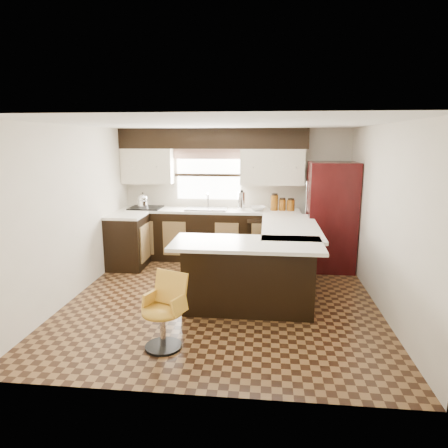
# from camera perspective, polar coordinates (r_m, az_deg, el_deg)

# --- Properties ---
(floor) EXTENTS (4.40, 4.40, 0.00)m
(floor) POSITION_cam_1_polar(r_m,az_deg,el_deg) (5.74, -0.23, -10.58)
(floor) COLOR #49301A
(floor) RESTS_ON ground
(ceiling) EXTENTS (4.40, 4.40, 0.00)m
(ceiling) POSITION_cam_1_polar(r_m,az_deg,el_deg) (5.30, -0.25, 14.14)
(ceiling) COLOR silver
(ceiling) RESTS_ON wall_back
(wall_back) EXTENTS (4.40, 0.00, 4.40)m
(wall_back) POSITION_cam_1_polar(r_m,az_deg,el_deg) (7.56, 1.61, 4.34)
(wall_back) COLOR beige
(wall_back) RESTS_ON floor
(wall_front) EXTENTS (4.40, 0.00, 4.40)m
(wall_front) POSITION_cam_1_polar(r_m,az_deg,el_deg) (3.28, -4.51, -5.76)
(wall_front) COLOR beige
(wall_front) RESTS_ON floor
(wall_left) EXTENTS (0.00, 4.40, 4.40)m
(wall_left) POSITION_cam_1_polar(r_m,az_deg,el_deg) (6.00, -20.62, 1.60)
(wall_left) COLOR beige
(wall_left) RESTS_ON floor
(wall_right) EXTENTS (0.00, 4.40, 4.40)m
(wall_right) POSITION_cam_1_polar(r_m,az_deg,el_deg) (5.57, 21.77, 0.78)
(wall_right) COLOR beige
(wall_right) RESTS_ON floor
(base_cab_back) EXTENTS (3.30, 0.60, 0.90)m
(base_cab_back) POSITION_cam_1_polar(r_m,az_deg,el_deg) (7.45, -2.06, -1.64)
(base_cab_back) COLOR black
(base_cab_back) RESTS_ON floor
(base_cab_left) EXTENTS (0.60, 0.70, 0.90)m
(base_cab_left) POSITION_cam_1_polar(r_m,az_deg,el_deg) (7.16, -13.58, -2.54)
(base_cab_left) COLOR black
(base_cab_left) RESTS_ON floor
(counter_back) EXTENTS (3.30, 0.60, 0.04)m
(counter_back) POSITION_cam_1_polar(r_m,az_deg,el_deg) (7.35, -2.09, 1.94)
(counter_back) COLOR silver
(counter_back) RESTS_ON base_cab_back
(counter_left) EXTENTS (0.60, 0.70, 0.04)m
(counter_left) POSITION_cam_1_polar(r_m,az_deg,el_deg) (7.06, -13.77, 1.18)
(counter_left) COLOR silver
(counter_left) RESTS_ON base_cab_left
(soffit) EXTENTS (3.40, 0.35, 0.36)m
(soffit) POSITION_cam_1_polar(r_m,az_deg,el_deg) (7.36, -1.63, 12.10)
(soffit) COLOR black
(soffit) RESTS_ON wall_back
(upper_cab_left) EXTENTS (0.94, 0.35, 0.64)m
(upper_cab_left) POSITION_cam_1_polar(r_m,az_deg,el_deg) (7.63, -10.81, 8.14)
(upper_cab_left) COLOR beige
(upper_cab_left) RESTS_ON wall_back
(upper_cab_right) EXTENTS (1.14, 0.35, 0.64)m
(upper_cab_right) POSITION_cam_1_polar(r_m,az_deg,el_deg) (7.31, 6.90, 8.10)
(upper_cab_right) COLOR beige
(upper_cab_right) RESTS_ON wall_back
(window_pane) EXTENTS (1.20, 0.02, 0.90)m
(window_pane) POSITION_cam_1_polar(r_m,az_deg,el_deg) (7.55, -2.20, 7.01)
(window_pane) COLOR white
(window_pane) RESTS_ON wall_back
(valance) EXTENTS (1.30, 0.06, 0.18)m
(valance) POSITION_cam_1_polar(r_m,az_deg,el_deg) (7.49, -2.26, 9.95)
(valance) COLOR #D19B93
(valance) RESTS_ON wall_back
(sink) EXTENTS (0.75, 0.45, 0.03)m
(sink) POSITION_cam_1_polar(r_m,az_deg,el_deg) (7.33, -2.50, 2.21)
(sink) COLOR #B2B2B7
(sink) RESTS_ON counter_back
(dishwasher) EXTENTS (0.58, 0.03, 0.78)m
(dishwasher) POSITION_cam_1_polar(r_m,az_deg,el_deg) (7.10, 5.63, -2.53)
(dishwasher) COLOR black
(dishwasher) RESTS_ON floor
(cooktop) EXTENTS (0.58, 0.50, 0.02)m
(cooktop) POSITION_cam_1_polar(r_m,az_deg,el_deg) (7.59, -11.12, 2.30)
(cooktop) COLOR black
(cooktop) RESTS_ON counter_back
(peninsula_long) EXTENTS (0.60, 1.95, 0.90)m
(peninsula_long) POSITION_cam_1_polar(r_m,az_deg,el_deg) (6.15, 8.81, -4.70)
(peninsula_long) COLOR black
(peninsula_long) RESTS_ON floor
(peninsula_return) EXTENTS (1.65, 0.60, 0.90)m
(peninsula_return) POSITION_cam_1_polar(r_m,az_deg,el_deg) (5.22, 3.47, -7.62)
(peninsula_return) COLOR black
(peninsula_return) RESTS_ON floor
(counter_pen_long) EXTENTS (0.84, 1.95, 0.04)m
(counter_pen_long) POSITION_cam_1_polar(r_m,az_deg,el_deg) (6.04, 9.43, -0.41)
(counter_pen_long) COLOR silver
(counter_pen_long) RESTS_ON peninsula_long
(counter_pen_return) EXTENTS (1.89, 0.84, 0.04)m
(counter_pen_return) POSITION_cam_1_polar(r_m,az_deg,el_deg) (5.00, 3.26, -2.84)
(counter_pen_return) COLOR silver
(counter_pen_return) RESTS_ON peninsula_return
(refrigerator) EXTENTS (0.79, 0.76, 1.84)m
(refrigerator) POSITION_cam_1_polar(r_m,az_deg,el_deg) (7.03, 15.00, 1.05)
(refrigerator) COLOR black
(refrigerator) RESTS_ON floor
(bar_chair) EXTENTS (0.56, 0.56, 0.81)m
(bar_chair) POSITION_cam_1_polar(r_m,az_deg,el_deg) (4.37, -8.80, -12.38)
(bar_chair) COLOR gold
(bar_chair) RESTS_ON floor
(kettle) EXTENTS (0.20, 0.20, 0.27)m
(kettle) POSITION_cam_1_polar(r_m,az_deg,el_deg) (7.58, -11.51, 3.42)
(kettle) COLOR silver
(kettle) RESTS_ON cooktop
(percolator) EXTENTS (0.13, 0.13, 0.33)m
(percolator) POSITION_cam_1_polar(r_m,az_deg,el_deg) (7.26, 2.50, 3.30)
(percolator) COLOR silver
(percolator) RESTS_ON counter_back
(mixing_bowl) EXTENTS (0.34, 0.34, 0.07)m
(mixing_bowl) POSITION_cam_1_polar(r_m,az_deg,el_deg) (7.27, 4.79, 2.26)
(mixing_bowl) COLOR white
(mixing_bowl) RESTS_ON counter_back
(canister_large) EXTENTS (0.13, 0.13, 0.27)m
(canister_large) POSITION_cam_1_polar(r_m,az_deg,el_deg) (7.27, 7.19, 3.02)
(canister_large) COLOR brown
(canister_large) RESTS_ON counter_back
(canister_med) EXTENTS (0.12, 0.12, 0.20)m
(canister_med) POSITION_cam_1_polar(r_m,az_deg,el_deg) (7.28, 8.33, 2.70)
(canister_med) COLOR brown
(canister_med) RESTS_ON counter_back
(canister_small) EXTENTS (0.14, 0.14, 0.19)m
(canister_small) POSITION_cam_1_polar(r_m,az_deg,el_deg) (7.29, 9.50, 2.65)
(canister_small) COLOR brown
(canister_small) RESTS_ON counter_back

